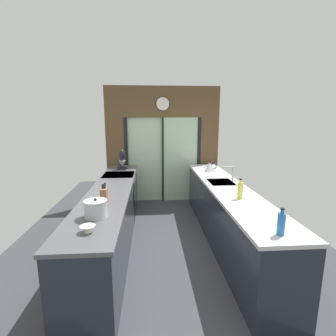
{
  "coord_description": "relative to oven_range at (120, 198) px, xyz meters",
  "views": [
    {
      "loc": [
        -0.29,
        -3.44,
        1.97
      ],
      "look_at": [
        0.01,
        0.86,
        1.11
      ],
      "focal_mm": 26.5,
      "sensor_mm": 36.0,
      "label": 1
    }
  ],
  "objects": [
    {
      "name": "knife_block",
      "position": [
        0.02,
        -1.61,
        0.56
      ],
      "size": [
        0.08,
        0.14,
        0.26
      ],
      "color": "brown",
      "rests_on": "left_counter_run"
    },
    {
      "name": "back_wall_unit",
      "position": [
        0.91,
        1.15,
        1.07
      ],
      "size": [
        2.64,
        0.12,
        2.7
      ],
      "color": "brown",
      "rests_on": "ground_plane"
    },
    {
      "name": "right_counter_run",
      "position": [
        1.82,
        -0.95,
        0.01
      ],
      "size": [
        0.62,
        3.8,
        0.92
      ],
      "color": "#1E232D",
      "rests_on": "ground_plane"
    },
    {
      "name": "soap_bottle_far",
      "position": [
        1.8,
        -1.59,
        0.58
      ],
      "size": [
        0.07,
        0.07,
        0.27
      ],
      "color": "#D1CC4C",
      "rests_on": "right_counter_run"
    },
    {
      "name": "kettle",
      "position": [
        1.8,
        0.15,
        0.56
      ],
      "size": [
        0.27,
        0.19,
        0.21
      ],
      "color": "#B7BABC",
      "rests_on": "right_counter_run"
    },
    {
      "name": "stock_pot",
      "position": [
        0.02,
        -2.11,
        0.56
      ],
      "size": [
        0.25,
        0.25,
        0.22
      ],
      "color": "#B7BABC",
      "rests_on": "left_counter_run"
    },
    {
      "name": "stand_mixer",
      "position": [
        0.02,
        0.53,
        0.63
      ],
      "size": [
        0.17,
        0.27,
        0.42
      ],
      "color": "black",
      "rests_on": "left_counter_run"
    },
    {
      "name": "sink_faucet",
      "position": [
        1.97,
        -0.7,
        0.64
      ],
      "size": [
        0.19,
        0.02,
        0.26
      ],
      "color": "#B7BABC",
      "rests_on": "right_counter_run"
    },
    {
      "name": "left_counter_run",
      "position": [
        -0.0,
        -1.12,
        0.01
      ],
      "size": [
        0.62,
        3.8,
        0.92
      ],
      "color": "#1E232D",
      "rests_on": "ground_plane"
    },
    {
      "name": "ground_plane",
      "position": [
        0.91,
        -0.65,
        -0.47
      ],
      "size": [
        5.04,
        7.6,
        0.02
      ],
      "primitive_type": "cube",
      "color": "#38383D"
    },
    {
      "name": "mixing_bowl",
      "position": [
        0.02,
        -2.47,
        0.5
      ],
      "size": [
        0.14,
        0.14,
        0.07
      ],
      "color": "silver",
      "rests_on": "left_counter_run"
    },
    {
      "name": "oven_range",
      "position": [
        0.0,
        0.0,
        0.0
      ],
      "size": [
        0.6,
        0.6,
        0.92
      ],
      "color": "black",
      "rests_on": "ground_plane"
    },
    {
      "name": "soap_bottle_near",
      "position": [
        1.8,
        -2.65,
        0.58
      ],
      "size": [
        0.07,
        0.07,
        0.26
      ],
      "color": "#286BB7",
      "rests_on": "right_counter_run"
    }
  ]
}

